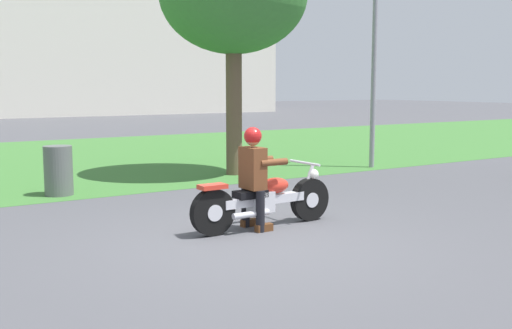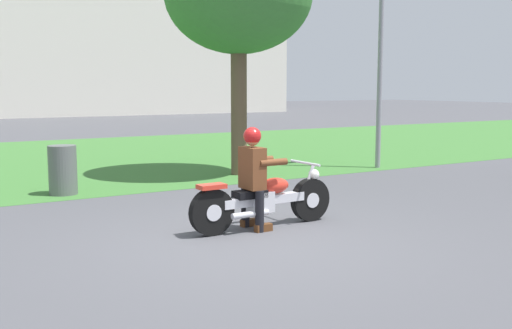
{
  "view_description": "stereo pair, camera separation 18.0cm",
  "coord_description": "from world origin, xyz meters",
  "px_view_note": "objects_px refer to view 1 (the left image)",
  "views": [
    {
      "loc": [
        -3.88,
        -6.13,
        1.92
      ],
      "look_at": [
        0.48,
        0.78,
        0.85
      ],
      "focal_mm": 41.94,
      "sensor_mm": 36.0,
      "label": 1
    },
    {
      "loc": [
        -3.73,
        -6.22,
        1.92
      ],
      "look_at": [
        0.48,
        0.78,
        0.85
      ],
      "focal_mm": 41.94,
      "sensor_mm": 36.0,
      "label": 2
    }
  ],
  "objects_px": {
    "streetlight_pole": "(379,11)",
    "trash_can": "(58,171)",
    "motorcycle_lead": "(264,200)",
    "rider_lead": "(254,170)"
  },
  "relations": [
    {
      "from": "streetlight_pole",
      "to": "trash_can",
      "type": "xyz_separation_m",
      "value": [
        -7.4,
        0.21,
        -3.22
      ]
    },
    {
      "from": "streetlight_pole",
      "to": "trash_can",
      "type": "bearing_deg",
      "value": 178.39
    },
    {
      "from": "motorcycle_lead",
      "to": "rider_lead",
      "type": "height_order",
      "value": "rider_lead"
    },
    {
      "from": "rider_lead",
      "to": "trash_can",
      "type": "bearing_deg",
      "value": 110.1
    },
    {
      "from": "rider_lead",
      "to": "streetlight_pole",
      "type": "relative_size",
      "value": 0.24
    },
    {
      "from": "trash_can",
      "to": "motorcycle_lead",
      "type": "bearing_deg",
      "value": -66.51
    },
    {
      "from": "motorcycle_lead",
      "to": "streetlight_pole",
      "type": "relative_size",
      "value": 0.38
    },
    {
      "from": "trash_can",
      "to": "streetlight_pole",
      "type": "bearing_deg",
      "value": -1.61
    },
    {
      "from": "rider_lead",
      "to": "trash_can",
      "type": "distance_m",
      "value": 4.33
    },
    {
      "from": "trash_can",
      "to": "rider_lead",
      "type": "bearing_deg",
      "value": -68.58
    }
  ]
}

